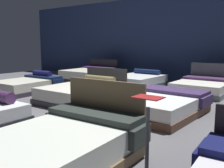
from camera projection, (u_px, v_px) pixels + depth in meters
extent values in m
cube|color=#5B5B60|center=(111.00, 109.00, 6.06)|extent=(18.00, 18.00, 0.02)
cube|color=navy|center=(190.00, 38.00, 9.95)|extent=(18.00, 0.06, 3.50)
cube|color=brown|center=(55.00, 163.00, 3.09)|extent=(1.50, 2.08, 0.16)
cube|color=white|center=(55.00, 145.00, 3.06)|extent=(1.44, 2.01, 0.31)
cube|color=brown|center=(105.00, 112.00, 3.86)|extent=(1.36, 0.08, 0.98)
cube|color=#2E3632|center=(94.00, 115.00, 3.65)|extent=(1.44, 0.48, 0.09)
cube|color=#2E3632|center=(58.00, 118.00, 4.09)|extent=(0.10, 0.44, 0.25)
cube|color=#2E3632|center=(140.00, 136.00, 3.27)|extent=(0.10, 0.44, 0.25)
cube|color=#13174B|center=(202.00, 159.00, 2.67)|extent=(0.10, 0.53, 0.30)
cube|color=#322C38|center=(27.00, 90.00, 8.23)|extent=(1.48, 1.94, 0.13)
cube|color=silver|center=(26.00, 84.00, 8.20)|extent=(1.42, 1.88, 0.25)
cube|color=#152347|center=(43.00, 77.00, 8.74)|extent=(1.42, 0.50, 0.08)
cube|color=#152347|center=(30.00, 79.00, 9.16)|extent=(0.09, 0.47, 0.20)
cube|color=#152347|center=(58.00, 82.00, 8.35)|extent=(0.09, 0.47, 0.20)
cylinder|color=navy|center=(42.00, 73.00, 8.70)|extent=(0.79, 0.21, 0.19)
cube|color=#2A2A2F|center=(82.00, 99.00, 6.86)|extent=(1.57, 2.15, 0.14)
cube|color=silver|center=(82.00, 91.00, 6.83)|extent=(1.51, 2.09, 0.29)
cube|color=#2A2A2F|center=(106.00, 81.00, 7.67)|extent=(1.47, 0.04, 0.82)
cylinder|color=olive|center=(100.00, 79.00, 7.40)|extent=(1.03, 0.19, 0.19)
cube|color=brown|center=(160.00, 111.00, 5.54)|extent=(1.62, 2.10, 0.15)
cube|color=silver|center=(160.00, 102.00, 5.51)|extent=(1.56, 2.03, 0.24)
cube|color=#3D2C57|center=(173.00, 91.00, 5.99)|extent=(1.54, 0.74, 0.07)
cube|color=#3D2C57|center=(145.00, 93.00, 6.49)|extent=(0.11, 0.68, 0.21)
cube|color=#3D2C57|center=(206.00, 101.00, 5.53)|extent=(0.11, 0.68, 0.21)
cube|color=black|center=(89.00, 79.00, 10.70)|extent=(1.65, 2.03, 0.16)
cube|color=silver|center=(89.00, 73.00, 10.66)|extent=(1.59, 1.97, 0.32)
cube|color=black|center=(103.00, 69.00, 11.46)|extent=(1.53, 0.06, 0.87)
cube|color=#462258|center=(100.00, 68.00, 11.24)|extent=(1.61, 0.47, 0.06)
cube|color=#462258|center=(86.00, 70.00, 11.73)|extent=(0.06, 0.45, 0.24)
cube|color=#462258|center=(115.00, 72.00, 10.80)|extent=(0.06, 0.45, 0.24)
cube|color=#4A585D|center=(138.00, 84.00, 9.31)|extent=(1.57, 2.02, 0.15)
cube|color=white|center=(138.00, 79.00, 9.28)|extent=(1.51, 1.96, 0.24)
cylinder|color=navy|center=(147.00, 72.00, 9.74)|extent=(1.09, 0.23, 0.18)
cube|color=#505659|center=(202.00, 91.00, 7.94)|extent=(1.54, 1.95, 0.15)
cube|color=white|center=(202.00, 85.00, 7.92)|extent=(1.48, 1.89, 0.22)
cube|color=#505659|center=(212.00, 76.00, 8.66)|extent=(1.44, 0.05, 0.88)
cube|color=#42264D|center=(208.00, 78.00, 8.37)|extent=(1.51, 0.70, 0.07)
cube|color=#42264D|center=(185.00, 81.00, 8.84)|extent=(0.08, 0.69, 0.21)
cylinder|color=#3F3F44|center=(147.00, 151.00, 2.57)|extent=(0.04, 0.04, 0.89)
cube|color=#B21E1E|center=(148.00, 97.00, 2.48)|extent=(0.28, 0.20, 0.01)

